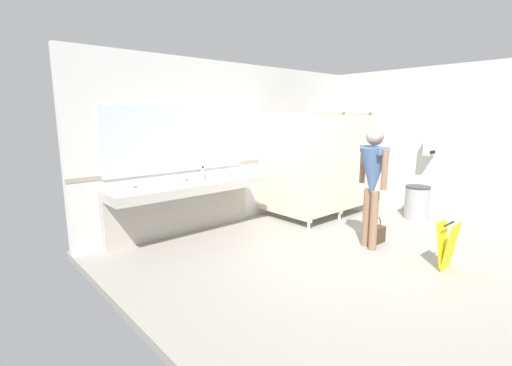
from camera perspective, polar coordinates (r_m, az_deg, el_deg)
The scene contains 14 objects.
ground_plane at distance 5.31m, azimuth 16.68°, elevation -11.31°, with size 6.13×5.70×0.10m, color gray.
wall_back at distance 6.69m, azimuth -1.98°, elevation 6.38°, with size 6.13×0.12×2.79m, color silver.
wall_side_right at distance 7.52m, azimuth 28.88°, elevation 5.54°, with size 0.12×5.70×2.79m, color silver.
wall_back_tile_band at distance 6.68m, azimuth -1.61°, elevation 3.38°, with size 6.13×0.01×0.06m, color #9E937F.
vanity_counter at distance 5.78m, azimuth -10.68°, elevation -2.06°, with size 2.55×0.60×0.98m.
mirror_panel at distance 5.84m, azimuth -12.08°, elevation 6.82°, with size 2.45×0.02×1.03m, color silver.
bathroom_stalls at distance 6.90m, azimuth 10.48°, elevation 3.37°, with size 1.78×1.34×1.99m.
paper_towel_dispenser_upper at distance 7.53m, azimuth 25.95°, elevation 5.67°, with size 0.36×0.13×0.44m.
trash_bin at distance 7.35m, azimuth 24.15°, elevation -2.79°, with size 0.44×0.44×0.61m.
person_standing at distance 5.31m, azimuth 18.03°, elevation 1.59°, with size 0.53×0.55×1.73m.
handbag at distance 5.77m, azimuth 18.51°, elevation -7.70°, with size 0.30×0.15×0.40m.
soap_dispenser at distance 5.97m, azimuth -8.41°, elevation 1.52°, with size 0.07×0.07×0.22m.
wet_floor_sign at distance 5.11m, azimuth 28.00°, elevation -8.69°, with size 0.28×0.19×0.60m.
floor_drain_cover at distance 4.40m, azimuth 19.98°, elevation -15.48°, with size 0.14×0.14×0.01m, color #B7BABF.
Camera 1 is at (-4.23, -2.55, 1.90)m, focal length 25.24 mm.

